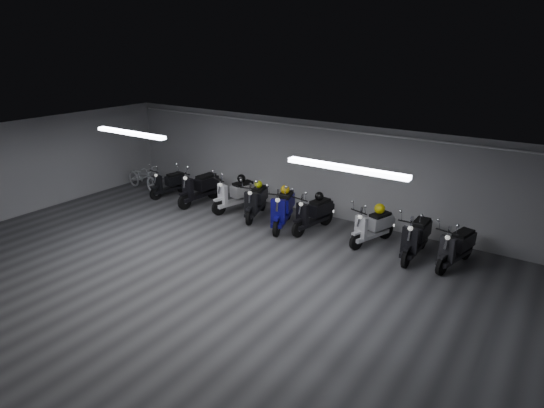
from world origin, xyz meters
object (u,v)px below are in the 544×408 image
Objects in this scene: scooter_1 at (199,182)px; scooter_6 at (373,221)px; helmet_1 at (241,178)px; helmet_2 at (380,209)px; scooter_5 at (313,208)px; scooter_8 at (417,231)px; scooter_3 at (256,196)px; helmet_4 at (258,184)px; helmet_3 at (285,190)px; bicycle at (142,175)px; scooter_4 at (283,203)px; scooter_9 at (457,241)px; helmet_0 at (319,196)px; scooter_0 at (169,179)px; scooter_2 at (235,189)px.

scooter_1 reaches higher than scooter_6.
helmet_2 is at bearing 0.10° from helmet_1.
scooter_5 is 2.84m from scooter_8.
scooter_3 is 0.37m from helmet_4.
helmet_3 is (-2.59, -0.10, 0.40)m from scooter_6.
bicycle is 5.87m from helmet_3.
scooter_3 reaches higher than helmet_1.
scooter_4 is 1.12× the size of scooter_9.
scooter_6 is 6.89× the size of helmet_0.
scooter_3 is at bearing -72.00° from helmet_4.
scooter_5 is 1.68m from scooter_6.
scooter_3 is 7.93× the size of helmet_4.
scooter_1 is 1.04× the size of scooter_8.
scooter_0 is 7.13m from scooter_6.
helmet_1 is 1.14× the size of helmet_4.
scooter_3 reaches higher than helmet_3.
bicycle is at bearing 162.82° from scooter_3.
scooter_0 is 1.37m from scooter_1.
scooter_4 reaches higher than helmet_4.
scooter_8 is at bearing 3.39° from scooter_1.
scooter_4 reaches higher than helmet_2.
scooter_5 is at bearing 178.71° from scooter_8.
helmet_4 is (-2.01, -0.07, 0.01)m from helmet_0.
scooter_0 is 4.56m from helmet_3.
scooter_9 is (5.64, 0.05, -0.03)m from scooter_3.
scooter_9 is at bearing -9.28° from helmet_2.
scooter_8 is 0.92m from scooter_9.
scooter_6 is at bearing -10.74° from scooter_4.
helmet_1 is 1.82m from helmet_3.
scooter_3 is at bearing -167.94° from scooter_5.
scooter_9 is 5.73m from helmet_4.
bicycle is at bearing -162.44° from scooter_2.
helmet_1 is at bearing 18.81° from scooter_0.
scooter_0 is at bearing -176.50° from helmet_2.
helmet_0 is (4.13, 0.36, 0.23)m from scooter_1.
scooter_4 is 2.65m from helmet_2.
scooter_5 is at bearing -6.51° from helmet_1.
scooter_0 is at bearing -176.54° from scooter_1.
scooter_4 is (3.26, -0.14, 0.00)m from scooter_1.
scooter_9 is 3.73m from helmet_0.
helmet_1 is at bearing -179.90° from helmet_2.
scooter_1 is 3.19m from helmet_3.
scooter_1 is at bearing -168.22° from scooter_5.
scooter_8 is 4.82m from helmet_4.
scooter_2 reaches higher than scooter_5.
scooter_0 is at bearing -175.03° from helmet_4.
helmet_1 is (-2.70, 0.31, 0.31)m from scooter_5.
scooter_8 is at bearing -17.98° from scooter_3.
helmet_1 is (-2.75, 0.06, 0.03)m from helmet_0.
scooter_6 is at bearing -5.22° from helmet_0.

